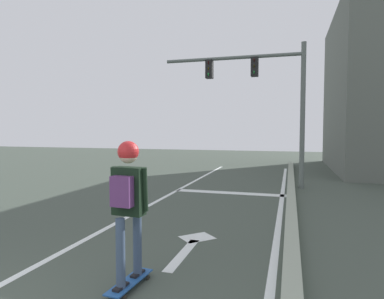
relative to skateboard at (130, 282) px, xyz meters
The scene contains 9 objects.
lane_line_center 4.03m from the skateboard, 113.24° to the left, with size 0.12×20.00×0.01m, color silver.
lane_line_curbside 4.06m from the skateboard, 65.72° to the left, with size 0.12×20.00×0.01m, color silver.
stop_bar 6.51m from the skateboard, 88.99° to the left, with size 3.41×0.40×0.01m, color silver.
lane_arrow_stem 1.27m from the skateboard, 77.03° to the left, with size 0.16×1.40×0.01m, color silver.
lane_arrow_head 2.11m from the skateboard, 82.22° to the left, with size 0.56×0.44×0.01m, color silver.
curb_strip 4.17m from the skateboard, 62.59° to the left, with size 0.24×24.00×0.14m, color #939E8A.
skateboard is the anchor object (origin of this frame).
skater 1.12m from the skateboard, 94.38° to the right, with size 0.48×0.63×1.73m.
traffic_signal_mast 8.74m from the skateboard, 83.41° to the left, with size 4.82×0.34×4.81m.
Camera 1 is at (3.14, -1.35, 1.95)m, focal length 31.36 mm.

